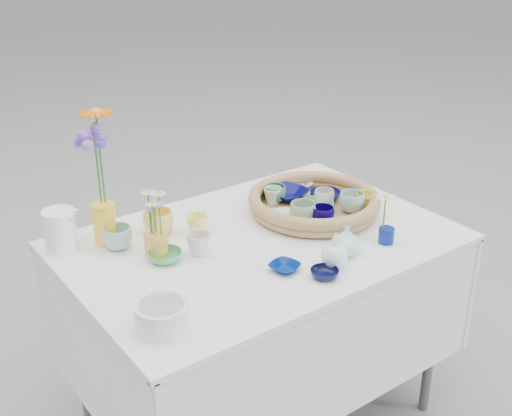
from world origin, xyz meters
TOP-DOWN VIEW (x-y plane):
  - ground at (0.00, 0.00)m, footprint 80.00×80.00m
  - display_table at (0.00, 0.00)m, footprint 1.26×0.86m
  - wicker_tray at (0.28, 0.05)m, footprint 0.47×0.47m
  - tray_ceramic_0 at (0.26, 0.17)m, footprint 0.17×0.17m
  - tray_ceramic_1 at (0.36, 0.08)m, footprint 0.15×0.15m
  - tray_ceramic_2 at (0.42, -0.07)m, footprint 0.09×0.09m
  - tray_ceramic_3 at (0.27, 0.02)m, footprint 0.15×0.15m
  - tray_ceramic_4 at (0.17, -0.01)m, footprint 0.12×0.12m
  - tray_ceramic_5 at (0.13, 0.04)m, footprint 0.11×0.11m
  - tray_ceramic_6 at (0.18, 0.17)m, footprint 0.09×0.09m
  - tray_ceramic_7 at (0.33, 0.05)m, footprint 0.08×0.08m
  - tray_ceramic_8 at (0.36, 0.22)m, footprint 0.10×0.10m
  - tray_ceramic_9 at (0.22, -0.06)m, footprint 0.08×0.08m
  - tray_ceramic_10 at (0.16, -0.02)m, footprint 0.13×0.13m
  - tray_ceramic_11 at (0.37, -0.05)m, footprint 0.11×0.11m
  - tray_ceramic_12 at (0.20, 0.18)m, footprint 0.10×0.10m
  - loose_ceramic_0 at (-0.25, 0.24)m, footprint 0.13×0.13m
  - loose_ceramic_1 at (-0.15, 0.15)m, footprint 0.09×0.09m
  - loose_ceramic_2 at (-0.33, 0.05)m, footprint 0.11×0.11m
  - loose_ceramic_3 at (-0.22, 0.03)m, footprint 0.10×0.10m
  - loose_ceramic_4 at (-0.06, -0.21)m, footprint 0.11×0.11m
  - loose_ceramic_5 at (-0.41, 0.22)m, footprint 0.10×0.10m
  - loose_ceramic_6 at (0.01, -0.32)m, footprint 0.09×0.09m
  - fluted_bowl at (-0.51, -0.26)m, footprint 0.16×0.16m
  - bud_vase_paleblue at (0.07, -0.29)m, footprint 0.11×0.11m
  - bud_vase_seafoam at (0.16, -0.25)m, footprint 0.12×0.12m
  - bud_vase_cobalt at (0.32, -0.27)m, footprint 0.06×0.06m
  - single_daisy at (0.30, -0.26)m, footprint 0.09×0.09m
  - tall_vase_yellow at (-0.42, 0.27)m, footprint 0.09×0.09m
  - gerbera at (-0.41, 0.28)m, footprint 0.16×0.16m
  - hydrangea at (-0.42, 0.29)m, footprint 0.11×0.11m
  - white_pitcher at (-0.56, 0.31)m, footprint 0.17×0.15m
  - daisy_cup at (-0.33, 0.10)m, footprint 0.09×0.09m
  - daisy_posy at (-0.33, 0.09)m, footprint 0.08×0.08m

SIDE VIEW (x-z plane):
  - ground at x=0.00m, z-range 0.00..0.00m
  - display_table at x=0.00m, z-range -0.38..0.38m
  - loose_ceramic_4 at x=-0.06m, z-range 0.77..0.79m
  - loose_ceramic_6 at x=0.01m, z-range 0.77..0.79m
  - loose_ceramic_2 at x=-0.33m, z-range 0.77..0.80m
  - bud_vase_cobalt at x=0.32m, z-range 0.77..0.82m
  - tray_ceramic_8 at x=0.36m, z-range 0.78..0.81m
  - tray_ceramic_5 at x=0.13m, z-range 0.78..0.81m
  - tray_ceramic_10 at x=0.16m, z-range 0.78..0.81m
  - loose_ceramic_1 at x=-0.15m, z-range 0.77..0.83m
  - tray_ceramic_1 at x=0.36m, z-range 0.78..0.82m
  - loose_ceramic_3 at x=-0.22m, z-range 0.77..0.84m
  - tray_ceramic_0 at x=0.26m, z-range 0.78..0.82m
  - tray_ceramic_3 at x=0.27m, z-range 0.78..0.82m
  - fluted_bowl at x=-0.51m, z-range 0.77..0.84m
  - loose_ceramic_5 at x=-0.41m, z-range 0.77..0.84m
  - wicker_tray at x=0.28m, z-range 0.77..0.84m
  - loose_ceramic_0 at x=-0.25m, z-range 0.77..0.85m
  - daisy_cup at x=-0.33m, z-range 0.77..0.85m
  - tray_ceramic_7 at x=0.33m, z-range 0.78..0.84m
  - bud_vase_seafoam at x=0.16m, z-range 0.77..0.86m
  - tray_ceramic_6 at x=0.18m, z-range 0.78..0.84m
  - tray_ceramic_9 at x=0.22m, z-range 0.78..0.85m
  - tray_ceramic_12 at x=0.20m, z-range 0.78..0.85m
  - tray_ceramic_2 at x=0.42m, z-range 0.78..0.85m
  - tray_ceramic_4 at x=0.17m, z-range 0.78..0.85m
  - tray_ceramic_11 at x=0.37m, z-range 0.78..0.86m
  - bud_vase_paleblue at x=0.07m, z-range 0.77..0.89m
  - white_pitcher at x=-0.56m, z-range 0.77..0.90m
  - tall_vase_yellow at x=-0.42m, z-range 0.77..0.91m
  - single_daisy at x=0.30m, z-range 0.81..0.94m
  - daisy_posy at x=-0.33m, z-range 0.85..0.99m
  - hydrangea at x=-0.42m, z-range 0.86..1.17m
  - gerbera at x=-0.41m, z-range 0.90..1.21m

